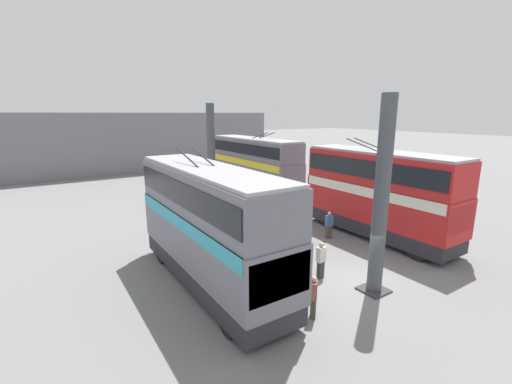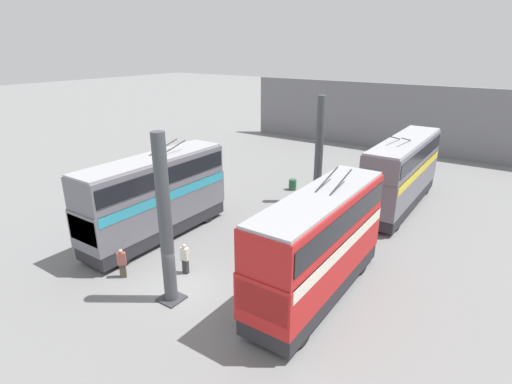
{
  "view_description": "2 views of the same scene",
  "coord_description": "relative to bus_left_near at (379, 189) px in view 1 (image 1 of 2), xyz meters",
  "views": [
    {
      "loc": [
        -9.1,
        11.2,
        7.21
      ],
      "look_at": [
        8.65,
        -0.38,
        2.34
      ],
      "focal_mm": 24.0,
      "sensor_mm": 36.0,
      "label": 1
    },
    {
      "loc": [
        -11.74,
        -12.24,
        11.2
      ],
      "look_at": [
        8.07,
        1.36,
        2.36
      ],
      "focal_mm": 28.0,
      "sensor_mm": 36.0,
      "label": 2
    }
  ],
  "objects": [
    {
      "name": "person_aisle_midway",
      "position": [
        4.58,
        4.27,
        -2.11
      ],
      "size": [
        0.29,
        0.45,
        1.55
      ],
      "rotation": [
        0.0,
        0.0,
        0.12
      ],
      "color": "#384251",
      "rests_on": "ground_plane"
    },
    {
      "name": "ground_plane",
      "position": [
        -3.25,
        5.42,
        -2.92
      ],
      "size": [
        240.0,
        240.0,
        0.0
      ],
      "primitive_type": "plane",
      "color": "slate"
    },
    {
      "name": "person_by_left_row",
      "position": [
        1.34,
        2.55,
        -2.07
      ],
      "size": [
        0.34,
        0.47,
        1.62
      ],
      "rotation": [
        0.0,
        0.0,
        6.02
      ],
      "color": "#473D33",
      "rests_on": "ground_plane"
    },
    {
      "name": "oil_drum",
      "position": [
        12.3,
        8.25,
        -2.48
      ],
      "size": [
        0.64,
        0.64,
        0.88
      ],
      "color": "#235638",
      "rests_on": "ground_plane"
    },
    {
      "name": "bus_left_far",
      "position": [
        13.43,
        0.0,
        -0.02
      ],
      "size": [
        11.2,
        2.54,
        5.71
      ],
      "color": "black",
      "rests_on": "ground_plane"
    },
    {
      "name": "support_column_far",
      "position": [
        10.97,
        5.42,
        0.93
      ],
      "size": [
        1.08,
        1.08,
        7.96
      ],
      "color": "#42474C",
      "rests_on": "ground_plane"
    },
    {
      "name": "depot_back_wall",
      "position": [
        30.46,
        5.42,
        0.73
      ],
      "size": [
        0.5,
        36.0,
        7.31
      ],
      "color": "slate",
      "rests_on": "ground_plane"
    },
    {
      "name": "support_column_near",
      "position": [
        -4.17,
        5.42,
        0.93
      ],
      "size": [
        1.08,
        1.08,
        7.96
      ],
      "color": "#42474C",
      "rests_on": "ground_plane"
    },
    {
      "name": "person_aisle_foreground",
      "position": [
        -2.1,
        6.49,
        -2.03
      ],
      "size": [
        0.29,
        0.45,
        1.69
      ],
      "rotation": [
        0.0,
        0.0,
        3.27
      ],
      "color": "#2D2D33",
      "rests_on": "ground_plane"
    },
    {
      "name": "bus_left_near",
      "position": [
        0.0,
        0.0,
        0.0
      ],
      "size": [
        9.54,
        2.54,
        5.75
      ],
      "color": "black",
      "rests_on": "ground_plane"
    },
    {
      "name": "bus_right_near",
      "position": [
        0.06,
        10.85,
        -0.01
      ],
      "size": [
        9.93,
        2.54,
        5.74
      ],
      "color": "black",
      "rests_on": "ground_plane"
    },
    {
      "name": "person_by_right_row",
      "position": [
        -4.21,
        8.85,
        -2.07
      ],
      "size": [
        0.47,
        0.47,
        1.62
      ],
      "rotation": [
        0.0,
        0.0,
        0.79
      ],
      "color": "#473D33",
      "rests_on": "ground_plane"
    }
  ]
}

